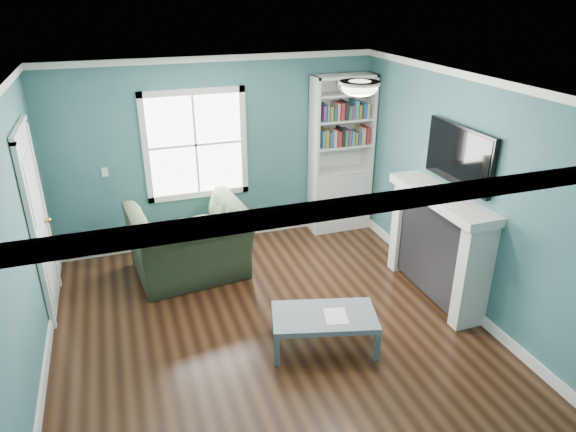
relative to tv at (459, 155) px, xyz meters
name	(u,v)px	position (x,y,z in m)	size (l,w,h in m)	color
floor	(274,337)	(-2.20, -0.20, -1.72)	(5.00, 5.00, 0.00)	black
room_walls	(272,199)	(-2.20, -0.20, -0.14)	(5.00, 5.00, 5.00)	#305F65
trim	(272,232)	(-2.20, -0.20, -0.49)	(4.50, 5.00, 2.60)	white
window	(196,145)	(-2.50, 2.29, -0.27)	(1.40, 0.06, 1.50)	white
bookshelf	(340,170)	(-0.43, 2.10, -0.80)	(0.90, 0.35, 2.31)	silver
fireplace	(438,246)	(-0.12, 0.00, -1.09)	(0.44, 1.58, 1.30)	black
tv	(459,155)	(0.00, 0.00, 0.00)	(0.06, 1.10, 0.65)	black
door	(38,222)	(-4.42, 1.20, -0.65)	(0.12, 0.98, 2.17)	silver
ceiling_fixture	(360,87)	(-1.30, -0.10, 0.82)	(0.38, 0.38, 0.15)	white
light_switch	(105,172)	(-3.70, 2.28, -0.52)	(0.08, 0.01, 0.12)	white
recliner	(189,231)	(-2.79, 1.40, -1.12)	(1.39, 0.91, 1.22)	#212E1C
coffee_table	(324,319)	(-1.75, -0.50, -1.39)	(1.16, 0.82, 0.38)	#535F64
paper_sheet	(336,316)	(-1.65, -0.56, -1.34)	(0.22, 0.28, 0.00)	white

